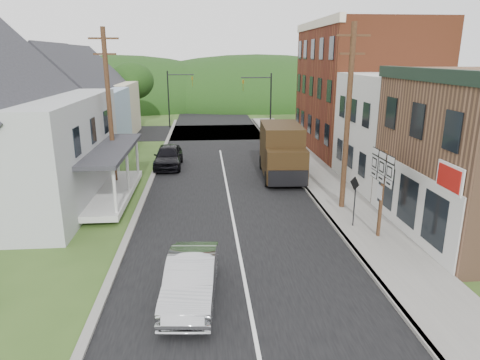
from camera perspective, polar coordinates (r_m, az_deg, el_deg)
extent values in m
plane|color=#2D4719|center=(18.13, -0.38, -8.21)|extent=(120.00, 120.00, 0.00)
cube|color=black|center=(27.53, -2.01, 0.39)|extent=(9.00, 90.00, 0.02)
cube|color=black|center=(44.12, -3.15, 6.40)|extent=(60.00, 9.00, 0.02)
cube|color=slate|center=(26.55, 11.03, -0.33)|extent=(2.80, 55.00, 0.15)
cube|color=slate|center=(26.22, 8.19, -0.41)|extent=(0.20, 55.00, 0.15)
cube|color=slate|center=(25.79, -12.16, -0.93)|extent=(0.30, 55.00, 0.12)
cube|color=silver|center=(27.39, 22.68, 6.04)|extent=(8.00, 7.00, 6.50)
cube|color=brown|center=(35.83, 16.04, 11.60)|extent=(8.00, 12.00, 10.00)
cube|color=#98B4D0|center=(35.20, -21.00, 6.98)|extent=(7.00, 8.00, 5.00)
cube|color=beige|center=(43.96, -18.50, 8.85)|extent=(7.00, 8.00, 5.00)
cylinder|color=#472D19|center=(21.32, 14.14, 7.64)|extent=(0.26, 0.26, 9.00)
cube|color=#472D19|center=(21.13, 14.90, 18.15)|extent=(1.60, 0.10, 0.10)
cube|color=#472D19|center=(21.11, 14.74, 15.98)|extent=(1.20, 0.10, 0.10)
cylinder|color=#472D19|center=(25.19, -16.98, 8.68)|extent=(0.26, 0.26, 9.00)
cube|color=#472D19|center=(25.03, -17.75, 17.55)|extent=(1.60, 0.10, 0.10)
cube|color=#472D19|center=(25.01, -17.58, 15.72)|extent=(1.20, 0.10, 0.10)
cylinder|color=black|center=(40.70, 4.11, 9.82)|extent=(0.14, 0.14, 6.00)
cylinder|color=black|center=(40.30, 2.16, 13.49)|extent=(2.80, 0.10, 0.10)
imported|color=olive|center=(40.21, 0.41, 12.50)|extent=(0.16, 0.20, 1.00)
cylinder|color=black|center=(47.32, -9.51, 10.53)|extent=(0.14, 0.14, 6.00)
cylinder|color=black|center=(47.06, -7.91, 13.74)|extent=(2.80, 0.10, 0.10)
imported|color=olive|center=(47.05, -6.38, 12.94)|extent=(0.16, 0.20, 1.00)
cylinder|color=#382616|center=(49.38, -14.01, 9.29)|extent=(0.36, 0.36, 3.92)
ellipsoid|color=black|center=(49.14, -14.25, 12.69)|extent=(4.80, 4.80, 4.08)
ellipsoid|color=black|center=(71.86, -3.87, 10.18)|extent=(90.00, 30.00, 16.00)
imported|color=#B9BABE|center=(13.93, -6.54, -13.03)|extent=(1.87, 4.47, 1.44)
imported|color=black|center=(30.20, -9.54, 3.13)|extent=(1.90, 4.59, 1.56)
cube|color=black|center=(27.74, 5.48, 4.32)|extent=(2.64, 4.70, 3.01)
cube|color=black|center=(25.24, 6.19, 1.90)|extent=(2.48, 1.79, 1.97)
cube|color=black|center=(25.25, 6.18, 3.84)|extent=(2.25, 1.37, 0.05)
cube|color=black|center=(24.53, 6.43, 0.21)|extent=(2.29, 0.28, 0.94)
cylinder|color=black|center=(25.44, 3.66, 0.13)|extent=(0.34, 0.95, 0.94)
cylinder|color=black|center=(25.73, 8.51, 0.17)|extent=(0.34, 0.95, 0.94)
cylinder|color=black|center=(29.44, 2.93, 2.37)|extent=(0.34, 0.95, 0.94)
cylinder|color=black|center=(29.69, 7.14, 2.38)|extent=(0.34, 0.95, 0.94)
cube|color=#472D19|center=(18.60, 18.37, -1.81)|extent=(0.12, 0.12, 3.71)
cube|color=black|center=(18.27, 18.51, 1.67)|extent=(0.06, 2.12, 0.08)
cube|color=silver|center=(17.48, 19.48, 2.57)|extent=(0.03, 0.58, 0.23)
cube|color=silver|center=(17.59, 19.33, 1.06)|extent=(0.03, 0.64, 0.58)
cube|color=silver|center=(17.72, 19.19, -0.43)|extent=(0.03, 0.58, 0.30)
cube|color=silver|center=(18.14, 18.52, 3.13)|extent=(0.03, 0.58, 0.23)
cube|color=silver|center=(18.25, 18.39, 1.67)|extent=(0.03, 0.64, 0.58)
cube|color=silver|center=(18.37, 18.26, 0.23)|extent=(0.03, 0.58, 0.30)
cube|color=silver|center=(18.81, 17.63, 3.65)|extent=(0.03, 0.58, 0.23)
cube|color=silver|center=(18.91, 17.51, 2.23)|extent=(0.03, 0.64, 0.58)
cube|color=silver|center=(19.02, 17.39, 0.84)|extent=(0.03, 0.58, 0.30)
cube|color=silver|center=(18.53, 18.10, -1.51)|extent=(0.03, 0.48, 0.58)
cylinder|color=black|center=(19.65, 15.02, -2.95)|extent=(0.07, 0.07, 2.17)
cube|color=black|center=(19.36, 15.05, -0.43)|extent=(0.20, 0.61, 0.64)
cube|color=yellow|center=(19.37, 15.09, -0.43)|extent=(0.19, 0.55, 0.58)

